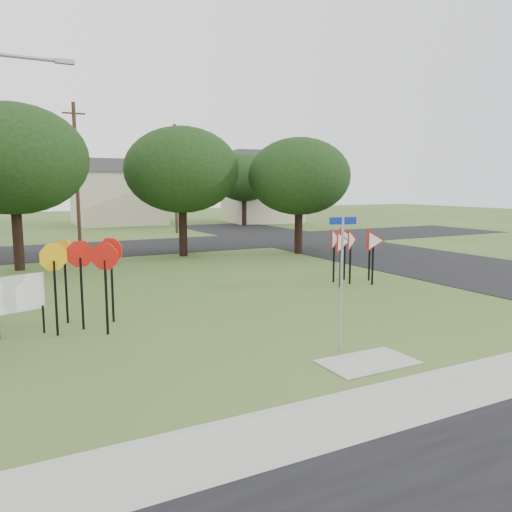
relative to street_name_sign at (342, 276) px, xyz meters
The scene contains 18 objects.
ground 2.32m from the street_name_sign, 86.84° to the left, with size 140.00×140.00×0.00m, color #3C5B22.
sidewalk 3.18m from the street_name_sign, 88.19° to the right, with size 30.00×1.60×0.02m, color #999A91.
planting_strip 4.24m from the street_name_sign, 88.75° to the right, with size 30.00×0.80×0.02m, color #3C5B22.
street_right 16.79m from the street_name_sign, 43.66° to the left, with size 8.00×50.00×0.02m, color black.
street_far 21.60m from the street_name_sign, 89.78° to the left, with size 60.00×8.00×0.02m, color black.
curb_pad 1.94m from the street_name_sign, 84.44° to the right, with size 2.00×1.20×0.02m, color #999A91.
street_name_sign is the anchor object (origin of this frame).
stop_sign_cluster 6.61m from the street_name_sign, 136.38° to the left, with size 2.14×2.13×2.34m.
yield_sign_cluster 8.23m from the street_name_sign, 49.93° to the left, with size 2.72×1.57×2.15m.
info_board 7.87m from the street_name_sign, 143.69° to the left, with size 1.17×0.43×1.53m.
far_pole_a 25.76m from the street_name_sign, 94.29° to the left, with size 1.40×0.24×9.00m.
far_pole_b 30.26m from the street_name_sign, 78.36° to the left, with size 1.40×0.24×8.50m.
house_mid 41.76m from the street_name_sign, 84.38° to the left, with size 8.40×8.40×6.20m.
house_right 41.71m from the street_name_sign, 64.27° to the left, with size 8.30×8.30×7.20m.
tree_near_left 16.91m from the street_name_sign, 110.85° to the left, with size 6.40×6.40×7.27m.
tree_near_mid 16.90m from the street_name_sign, 82.81° to the left, with size 6.00×6.00×6.80m.
tree_near_right 16.81m from the street_name_sign, 60.91° to the left, with size 5.60×5.60×6.33m.
tree_far_right 36.48m from the street_name_sign, 67.22° to the left, with size 6.00×6.00×6.80m.
Camera 1 is at (-6.78, -10.29, 3.70)m, focal length 35.00 mm.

